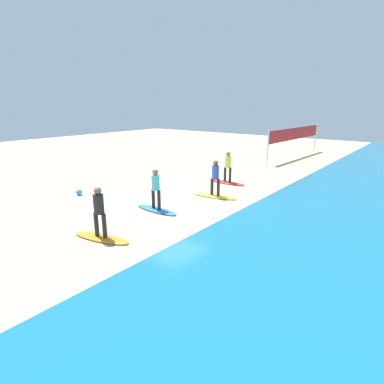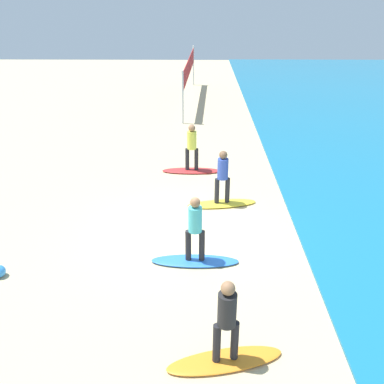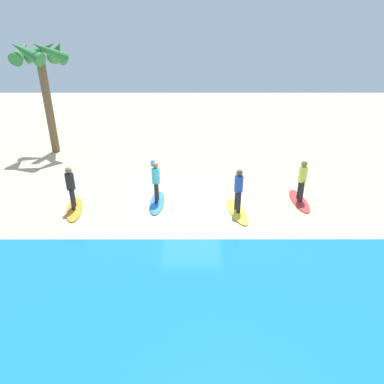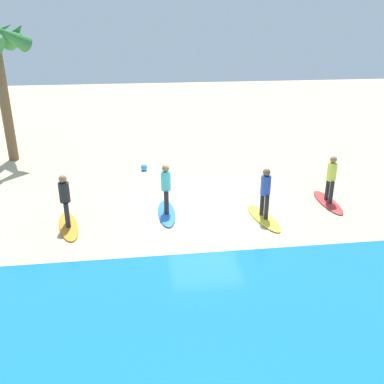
{
  "view_description": "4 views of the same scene",
  "coord_description": "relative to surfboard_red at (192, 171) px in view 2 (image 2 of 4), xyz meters",
  "views": [
    {
      "loc": [
        10.1,
        8.9,
        4.2
      ],
      "look_at": [
        0.48,
        1.42,
        0.79
      ],
      "focal_mm": 29.74,
      "sensor_mm": 36.0,
      "label": 1
    },
    {
      "loc": [
        10.26,
        0.33,
        6.05
      ],
      "look_at": [
        -0.42,
        0.19,
        1.04
      ],
      "focal_mm": 41.48,
      "sensor_mm": 36.0,
      "label": 2
    },
    {
      "loc": [
        -0.02,
        12.14,
        5.91
      ],
      "look_at": [
        -0.03,
        1.77,
        1.17
      ],
      "focal_mm": 31.24,
      "sensor_mm": 36.0,
      "label": 3
    },
    {
      "loc": [
        2.19,
        13.04,
        6.05
      ],
      "look_at": [
        0.53,
        0.45,
        0.82
      ],
      "focal_mm": 39.83,
      "sensor_mm": 36.0,
      "label": 4
    }
  ],
  "objects": [
    {
      "name": "surfboard_red",
      "position": [
        0.0,
        0.0,
        0.0
      ],
      "size": [
        0.56,
        2.1,
        0.09
      ],
      "primitive_type": "ellipsoid",
      "rotation": [
        0.0,
        0.0,
        1.57
      ],
      "color": "red",
      "rests_on": "ground"
    },
    {
      "name": "surfboard_orange",
      "position": [
        8.77,
        0.71,
        0.0
      ],
      "size": [
        1.01,
        2.17,
        0.09
      ],
      "primitive_type": "ellipsoid",
      "rotation": [
        0.0,
        0.0,
        1.79
      ],
      "color": "orange",
      "rests_on": "ground"
    },
    {
      "name": "volleyball_net",
      "position": [
        -10.54,
        -0.31,
        1.74
      ],
      "size": [
        9.09,
        0.51,
        2.5
      ],
      "color": "silver",
      "rests_on": "ground"
    },
    {
      "name": "surfer_yellow",
      "position": [
        2.6,
        0.94,
        0.99
      ],
      "size": [
        0.32,
        0.46,
        1.64
      ],
      "color": "#232328",
      "rests_on": "surfboard_yellow"
    },
    {
      "name": "ground_plane",
      "position": [
        4.32,
        -0.13,
        -0.04
      ],
      "size": [
        60.0,
        60.0,
        0.0
      ],
      "primitive_type": "plane",
      "color": "#CCB789"
    },
    {
      "name": "surfboard_blue",
      "position": [
        5.67,
        0.16,
        0.0
      ],
      "size": [
        0.58,
        2.1,
        0.09
      ],
      "primitive_type": "ellipsoid",
      "rotation": [
        0.0,
        0.0,
        1.56
      ],
      "color": "blue",
      "rests_on": "ground"
    },
    {
      "name": "surfer_blue",
      "position": [
        5.67,
        0.16,
        0.99
      ],
      "size": [
        0.32,
        0.46,
        1.64
      ],
      "color": "#232328",
      "rests_on": "surfboard_blue"
    },
    {
      "name": "surfer_orange",
      "position": [
        8.77,
        0.71,
        0.99
      ],
      "size": [
        0.32,
        0.45,
        1.64
      ],
      "color": "#232328",
      "rests_on": "surfboard_orange"
    },
    {
      "name": "surfboard_yellow",
      "position": [
        2.6,
        0.94,
        0.0
      ],
      "size": [
        0.9,
        2.16,
        0.09
      ],
      "primitive_type": "ellipsoid",
      "rotation": [
        0.0,
        0.0,
        1.74
      ],
      "color": "yellow",
      "rests_on": "ground"
    },
    {
      "name": "surfer_red",
      "position": [
        0.0,
        -0.0,
        0.99
      ],
      "size": [
        0.32,
        0.46,
        1.64
      ],
      "color": "#232328",
      "rests_on": "surfboard_red"
    }
  ]
}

